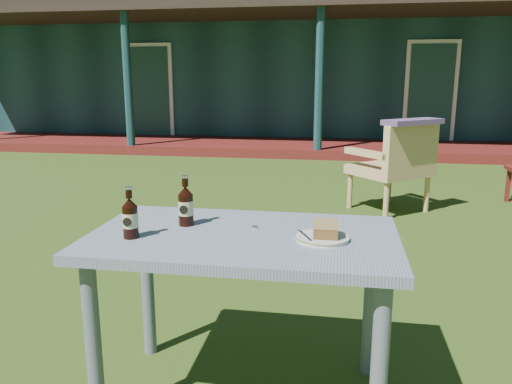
% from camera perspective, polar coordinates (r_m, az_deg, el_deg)
% --- Properties ---
extents(ground, '(80.00, 80.00, 0.00)m').
position_cam_1_polar(ground, '(3.69, 3.39, -7.99)').
color(ground, '#334916').
extents(pavilion, '(15.80, 8.30, 3.45)m').
position_cam_1_polar(pavilion, '(12.83, 8.20, 14.09)').
color(pavilion, '#163539').
rests_on(pavilion, ground).
extents(cafe_table, '(1.20, 0.70, 0.72)m').
position_cam_1_polar(cafe_table, '(1.99, -1.45, -7.57)').
color(cafe_table, slate).
rests_on(cafe_table, ground).
extents(plate, '(0.20, 0.20, 0.01)m').
position_cam_1_polar(plate, '(1.90, 7.59, -5.19)').
color(plate, silver).
rests_on(plate, cafe_table).
extents(cake_slice, '(0.09, 0.09, 0.06)m').
position_cam_1_polar(cake_slice, '(1.88, 8.00, -4.18)').
color(cake_slice, brown).
rests_on(cake_slice, plate).
extents(fork, '(0.07, 0.13, 0.00)m').
position_cam_1_polar(fork, '(1.89, 5.61, -4.98)').
color(fork, silver).
rests_on(fork, plate).
extents(cola_bottle_near, '(0.06, 0.06, 0.21)m').
position_cam_1_polar(cola_bottle_near, '(2.07, -8.03, -1.54)').
color(cola_bottle_near, black).
rests_on(cola_bottle_near, cafe_table).
extents(cola_bottle_far, '(0.06, 0.06, 0.20)m').
position_cam_1_polar(cola_bottle_far, '(1.95, -14.19, -2.86)').
color(cola_bottle_far, black).
rests_on(cola_bottle_far, cafe_table).
extents(bottle_cap, '(0.03, 0.03, 0.01)m').
position_cam_1_polar(bottle_cap, '(2.03, -0.15, -4.06)').
color(bottle_cap, silver).
rests_on(bottle_cap, cafe_table).
extents(armchair_left, '(0.90, 0.90, 0.89)m').
position_cam_1_polar(armchair_left, '(5.11, 15.71, 3.25)').
color(armchair_left, tan).
rests_on(armchair_left, ground).
extents(floral_throw, '(0.62, 0.57, 0.05)m').
position_cam_1_polar(floral_throw, '(4.94, 17.51, 7.66)').
color(floral_throw, '#5A4369').
rests_on(floral_throw, armchair_left).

